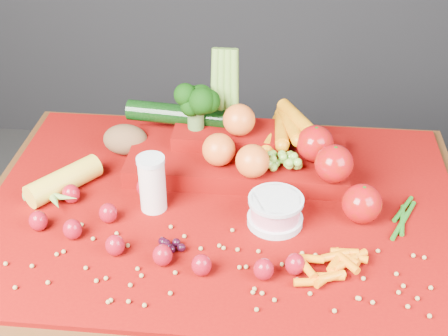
# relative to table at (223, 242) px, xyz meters

# --- Properties ---
(table) EXTENTS (1.10, 0.80, 0.75)m
(table) POSITION_rel_table_xyz_m (0.00, 0.00, 0.00)
(table) COLOR #3A230D
(table) RESTS_ON ground
(red_cloth) EXTENTS (1.05, 0.75, 0.01)m
(red_cloth) POSITION_rel_table_xyz_m (0.00, 0.00, 0.10)
(red_cloth) COLOR #6D0703
(red_cloth) RESTS_ON table
(milk_glass) EXTENTS (0.06, 0.06, 0.13)m
(milk_glass) POSITION_rel_table_xyz_m (-0.15, -0.02, 0.18)
(milk_glass) COLOR silver
(milk_glass) RESTS_ON red_cloth
(yogurt_bowl) EXTENTS (0.12, 0.12, 0.07)m
(yogurt_bowl) POSITION_rel_table_xyz_m (0.12, -0.05, 0.14)
(yogurt_bowl) COLOR silver
(yogurt_bowl) RESTS_ON red_cloth
(strawberry_scatter) EXTENTS (0.58, 0.28, 0.05)m
(strawberry_scatter) POSITION_rel_table_xyz_m (-0.15, -0.14, 0.13)
(strawberry_scatter) COLOR maroon
(strawberry_scatter) RESTS_ON red_cloth
(dark_grape_cluster) EXTENTS (0.06, 0.05, 0.03)m
(dark_grape_cluster) POSITION_rel_table_xyz_m (-0.09, -0.16, 0.12)
(dark_grape_cluster) COLOR black
(dark_grape_cluster) RESTS_ON red_cloth
(soybean_scatter) EXTENTS (0.84, 0.24, 0.01)m
(soybean_scatter) POSITION_rel_table_xyz_m (0.00, -0.20, 0.11)
(soybean_scatter) COLOR #A68847
(soybean_scatter) RESTS_ON red_cloth
(corn_ear) EXTENTS (0.25, 0.26, 0.06)m
(corn_ear) POSITION_rel_table_xyz_m (-0.38, -0.01, 0.13)
(corn_ear) COLOR gold
(corn_ear) RESTS_ON red_cloth
(potato) EXTENTS (0.11, 0.08, 0.08)m
(potato) POSITION_rel_table_xyz_m (-0.26, 0.19, 0.15)
(potato) COLOR brown
(potato) RESTS_ON red_cloth
(baby_carrot_pile) EXTENTS (0.17, 0.17, 0.03)m
(baby_carrot_pile) POSITION_rel_table_xyz_m (0.23, -0.19, 0.12)
(baby_carrot_pile) COLOR orange
(baby_carrot_pile) RESTS_ON red_cloth
(green_bean_pile) EXTENTS (0.14, 0.12, 0.01)m
(green_bean_pile) POSITION_rel_table_xyz_m (0.40, -0.01, 0.11)
(green_bean_pile) COLOR #1A6316
(green_bean_pile) RESTS_ON red_cloth
(produce_mound) EXTENTS (0.61, 0.36, 0.27)m
(produce_mound) POSITION_rel_table_xyz_m (0.05, 0.15, 0.17)
(produce_mound) COLOR #6D0703
(produce_mound) RESTS_ON red_cloth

